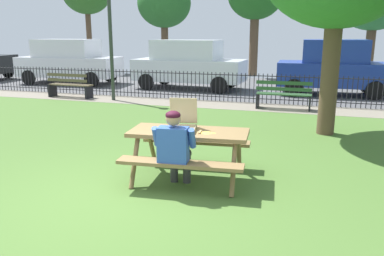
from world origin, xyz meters
The scene contains 15 objects.
ground centered at (0.00, 2.10, -0.01)m, with size 28.00×12.19×0.02m, color #496C2E.
cobblestone_walkway centered at (0.00, 7.49, 0.00)m, with size 28.00×1.40×0.01m, color gray.
street_asphalt centered at (0.00, 11.82, -0.01)m, with size 28.00×7.26×0.01m, color #515154.
picnic_table_foreground centered at (0.75, 1.10, 0.60)m, with size 1.93×1.64×0.79m.
pizza_box_open centered at (0.63, 1.15, 0.88)m, with size 0.51×0.56×0.48m.
pizza_slice_on_table centered at (1.03, 1.04, 0.78)m, with size 0.24×0.19×0.02m.
adult_at_table centered at (0.71, 0.59, 0.66)m, with size 0.63×0.62×1.19m.
iron_fence_streetside centered at (0.00, 8.19, 0.49)m, with size 20.98×0.03×0.96m.
park_bench_left centered at (-5.61, 7.36, 0.42)m, with size 1.62×0.52×0.85m.
park_bench_center centered at (1.71, 7.36, 0.42)m, with size 1.60×0.46×0.85m.
lamp_post_walkway centered at (-3.90, 7.33, 2.42)m, with size 0.28×0.28×3.96m.
parked_car_left centered at (-7.86, 10.71, 1.01)m, with size 4.49×2.10×1.94m.
parked_car_center centered at (-2.31, 10.71, 1.01)m, with size 4.47×2.06×1.94m.
parked_car_right centered at (3.19, 10.71, 1.01)m, with size 3.94×1.91×1.98m.
far_tree_midleft centered at (-5.46, 16.27, 3.72)m, with size 2.89×2.89×5.06m.
Camera 1 is at (2.51, -4.44, 2.23)m, focal length 36.74 mm.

